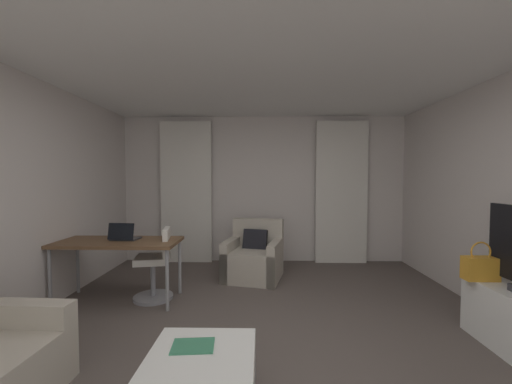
{
  "coord_description": "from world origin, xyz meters",
  "views": [
    {
      "loc": [
        -0.03,
        -2.65,
        1.51
      ],
      "look_at": [
        -0.1,
        1.35,
        1.33
      ],
      "focal_mm": 22.02,
      "sensor_mm": 36.0,
      "label": 1
    }
  ],
  "objects_px": {
    "armchair": "(254,259)",
    "laptop": "(124,236)",
    "desk": "(119,246)",
    "coffee_table": "(200,384)",
    "handbag_primary": "(480,267)",
    "desk_chair": "(156,267)",
    "magazine_open": "(193,346)"
  },
  "relations": [
    {
      "from": "desk_chair",
      "to": "coffee_table",
      "type": "height_order",
      "value": "desk_chair"
    },
    {
      "from": "desk",
      "to": "handbag_primary",
      "type": "bearing_deg",
      "value": -11.33
    },
    {
      "from": "desk",
      "to": "desk_chair",
      "type": "distance_m",
      "value": 0.52
    },
    {
      "from": "desk",
      "to": "handbag_primary",
      "type": "distance_m",
      "value": 3.9
    },
    {
      "from": "armchair",
      "to": "magazine_open",
      "type": "distance_m",
      "value": 2.64
    },
    {
      "from": "coffee_table",
      "to": "magazine_open",
      "type": "distance_m",
      "value": 0.23
    },
    {
      "from": "coffee_table",
      "to": "armchair",
      "type": "bearing_deg",
      "value": 84.27
    },
    {
      "from": "coffee_table",
      "to": "desk_chair",
      "type": "bearing_deg",
      "value": 115.98
    },
    {
      "from": "coffee_table",
      "to": "handbag_primary",
      "type": "xyz_separation_m",
      "value": [
        2.47,
        1.04,
        0.47
      ]
    },
    {
      "from": "coffee_table",
      "to": "handbag_primary",
      "type": "bearing_deg",
      "value": 22.88
    },
    {
      "from": "handbag_primary",
      "to": "armchair",
      "type": "bearing_deg",
      "value": 142.61
    },
    {
      "from": "magazine_open",
      "to": "desk",
      "type": "bearing_deg",
      "value": 126.96
    },
    {
      "from": "magazine_open",
      "to": "handbag_primary",
      "type": "relative_size",
      "value": 0.8
    },
    {
      "from": "desk_chair",
      "to": "laptop",
      "type": "height_order",
      "value": "laptop"
    },
    {
      "from": "desk",
      "to": "laptop",
      "type": "bearing_deg",
      "value": 40.47
    },
    {
      "from": "armchair",
      "to": "desk",
      "type": "bearing_deg",
      "value": -150.6
    },
    {
      "from": "desk",
      "to": "handbag_primary",
      "type": "height_order",
      "value": "handbag_primary"
    },
    {
      "from": "desk",
      "to": "handbag_primary",
      "type": "relative_size",
      "value": 3.93
    },
    {
      "from": "desk",
      "to": "laptop",
      "type": "height_order",
      "value": "laptop"
    },
    {
      "from": "desk",
      "to": "magazine_open",
      "type": "distance_m",
      "value": 2.15
    },
    {
      "from": "armchair",
      "to": "handbag_primary",
      "type": "distance_m",
      "value": 2.79
    },
    {
      "from": "armchair",
      "to": "desk",
      "type": "height_order",
      "value": "armchair"
    },
    {
      "from": "laptop",
      "to": "magazine_open",
      "type": "distance_m",
      "value": 2.17
    },
    {
      "from": "armchair",
      "to": "handbag_primary",
      "type": "height_order",
      "value": "handbag_primary"
    },
    {
      "from": "armchair",
      "to": "handbag_primary",
      "type": "relative_size",
      "value": 2.56
    },
    {
      "from": "laptop",
      "to": "desk_chair",
      "type": "bearing_deg",
      "value": 5.44
    },
    {
      "from": "laptop",
      "to": "handbag_primary",
      "type": "height_order",
      "value": "laptop"
    },
    {
      "from": "magazine_open",
      "to": "handbag_primary",
      "type": "distance_m",
      "value": 2.72
    },
    {
      "from": "desk",
      "to": "desk_chair",
      "type": "height_order",
      "value": "desk_chair"
    },
    {
      "from": "desk",
      "to": "desk_chair",
      "type": "bearing_deg",
      "value": 10.45
    },
    {
      "from": "desk_chair",
      "to": "magazine_open",
      "type": "relative_size",
      "value": 2.98
    },
    {
      "from": "armchair",
      "to": "laptop",
      "type": "relative_size",
      "value": 2.77
    }
  ]
}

